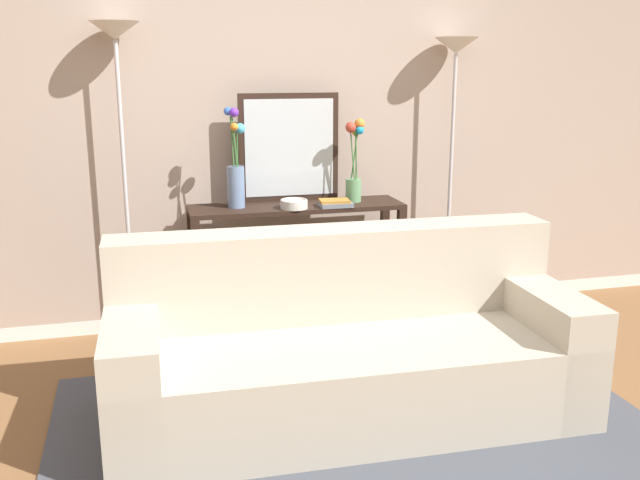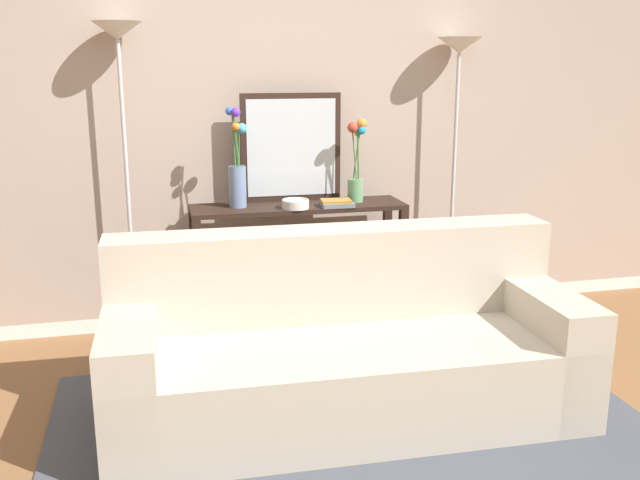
{
  "view_description": "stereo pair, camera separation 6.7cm",
  "coord_description": "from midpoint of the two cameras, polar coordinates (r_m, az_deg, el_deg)",
  "views": [
    {
      "loc": [
        -0.86,
        -2.52,
        1.68
      ],
      "look_at": [
        0.08,
        1.07,
        0.75
      ],
      "focal_mm": 39.8,
      "sensor_mm": 36.0,
      "label": 1
    },
    {
      "loc": [
        -0.8,
        -2.54,
        1.68
      ],
      "look_at": [
        0.08,
        1.07,
        0.75
      ],
      "focal_mm": 39.8,
      "sensor_mm": 36.0,
      "label": 2
    }
  ],
  "objects": [
    {
      "name": "console_table",
      "position": [
        4.43,
        -2.31,
        -0.47
      ],
      "size": [
        1.32,
        0.36,
        0.83
      ],
      "color": "black",
      "rests_on": "ground"
    },
    {
      "name": "book_row_under_console",
      "position": [
        4.52,
        -6.88,
        -7.14
      ],
      "size": [
        0.34,
        0.18,
        0.12
      ],
      "color": "maroon",
      "rests_on": "ground"
    },
    {
      "name": "area_rug",
      "position": [
        3.48,
        2.29,
        -14.73
      ],
      "size": [
        2.82,
        1.77,
        0.01
      ],
      "color": "#474C56",
      "rests_on": "ground"
    },
    {
      "name": "floor_lamp_right",
      "position": [
        4.75,
        10.3,
        10.99
      ],
      "size": [
        0.28,
        0.28,
        1.84
      ],
      "color": "silver",
      "rests_on": "ground"
    },
    {
      "name": "back_wall",
      "position": [
        4.63,
        -4.35,
        9.86
      ],
      "size": [
        12.0,
        0.15,
        2.7
      ],
      "color": "white",
      "rests_on": "ground"
    },
    {
      "name": "ground_plane",
      "position": [
        3.16,
        3.12,
        -18.38
      ],
      "size": [
        16.0,
        16.0,
        0.02
      ],
      "primitive_type": "cube",
      "color": "brown"
    },
    {
      "name": "fruit_bowl",
      "position": [
        4.25,
        -2.56,
        2.92
      ],
      "size": [
        0.16,
        0.16,
        0.06
      ],
      "color": "silver",
      "rests_on": "console_table"
    },
    {
      "name": "floor_lamp_left",
      "position": [
        4.31,
        -16.3,
        11.09
      ],
      "size": [
        0.28,
        0.28,
        1.91
      ],
      "color": "silver",
      "rests_on": "ground"
    },
    {
      "name": "vase_short_flowers",
      "position": [
        4.43,
        2.34,
        5.91
      ],
      "size": [
        0.12,
        0.11,
        0.52
      ],
      "color": "#669E6B",
      "rests_on": "console_table"
    },
    {
      "name": "vase_tall_flowers",
      "position": [
        4.28,
        -7.24,
        5.28
      ],
      "size": [
        0.13,
        0.12,
        0.6
      ],
      "color": "#6B84AD",
      "rests_on": "console_table"
    },
    {
      "name": "couch",
      "position": [
        3.49,
        1.58,
        -9.03
      ],
      "size": [
        2.26,
        0.93,
        0.88
      ],
      "color": "#BCB29E",
      "rests_on": "ground"
    },
    {
      "name": "book_stack",
      "position": [
        4.31,
        0.79,
        2.98
      ],
      "size": [
        0.2,
        0.15,
        0.04
      ],
      "color": "slate",
      "rests_on": "console_table"
    },
    {
      "name": "wall_mirror",
      "position": [
        4.45,
        -2.93,
        7.42
      ],
      "size": [
        0.63,
        0.02,
        0.67
      ],
      "color": "black",
      "rests_on": "console_table"
    }
  ]
}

